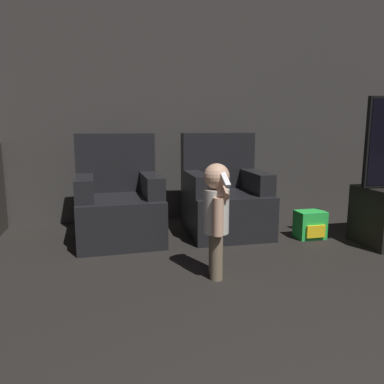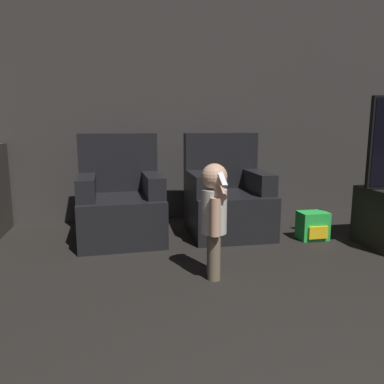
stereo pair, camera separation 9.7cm
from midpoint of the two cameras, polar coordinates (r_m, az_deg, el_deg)
name	(u,v)px [view 2 (the right image)]	position (r m, az deg, el deg)	size (l,w,h in m)	color
wall_back	(176,105)	(4.36, -1.82, 13.08)	(8.40, 0.05, 2.60)	#33302D
armchair_left	(121,204)	(3.62, -10.07, -1.74)	(0.79, 0.82, 1.00)	black
armchair_right	(227,199)	(3.79, 6.01, -1.11)	(0.78, 0.82, 1.00)	black
person_toddler	(214,211)	(2.61, 4.47, -2.98)	(0.18, 0.32, 0.82)	brown
toy_backpack	(313,226)	(3.77, 18.64, -4.90)	(0.27, 0.21, 0.27)	green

